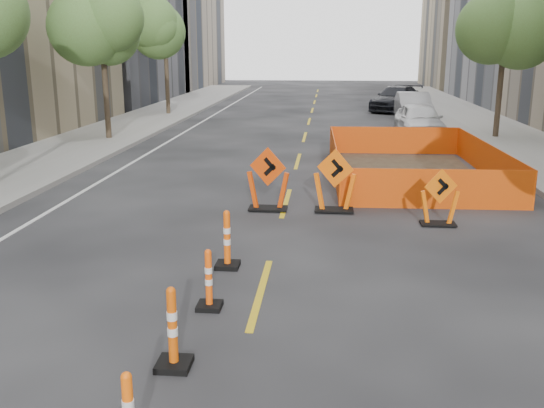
# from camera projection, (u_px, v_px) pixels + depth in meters

# --- Properties ---
(bld_left_d) EXTENTS (12.00, 16.00, 14.00)m
(bld_left_d) POSITION_uv_depth(u_px,v_px,m) (81.00, 3.00, 43.77)
(bld_left_d) COLOR #4C4C51
(bld_left_d) RESTS_ON ground
(bld_right_e) EXTENTS (12.00, 14.00, 16.00)m
(bld_right_e) POSITION_uv_depth(u_px,v_px,m) (495.00, 4.00, 59.16)
(bld_right_e) COLOR tan
(bld_right_e) RESTS_ON ground
(tree_l_c) EXTENTS (2.80, 2.80, 5.95)m
(tree_l_c) POSITION_uv_depth(u_px,v_px,m) (102.00, 33.00, 25.12)
(tree_l_c) COLOR #382B1E
(tree_l_c) RESTS_ON ground
(tree_l_d) EXTENTS (2.80, 2.80, 5.95)m
(tree_l_d) POSITION_uv_depth(u_px,v_px,m) (165.00, 37.00, 34.76)
(tree_l_d) COLOR #382B1E
(tree_l_d) RESTS_ON ground
(tree_r_c) EXTENTS (2.80, 2.80, 5.95)m
(tree_r_c) POSITION_uv_depth(u_px,v_px,m) (505.00, 33.00, 25.54)
(tree_r_c) COLOR #382B1E
(tree_r_c) RESTS_ON ground
(channelizer_4) EXTENTS (0.43, 0.43, 1.10)m
(channelizer_4) POSITION_uv_depth(u_px,v_px,m) (172.00, 328.00, 7.59)
(channelizer_4) COLOR #D74F09
(channelizer_4) RESTS_ON ground
(channelizer_5) EXTENTS (0.38, 0.38, 0.97)m
(channelizer_5) POSITION_uv_depth(u_px,v_px,m) (209.00, 279.00, 9.35)
(channelizer_5) COLOR #FF530A
(channelizer_5) RESTS_ON ground
(channelizer_6) EXTENTS (0.43, 0.43, 1.10)m
(channelizer_6) POSITION_uv_depth(u_px,v_px,m) (227.00, 239.00, 11.09)
(channelizer_6) COLOR #F8580A
(channelizer_6) RESTS_ON ground
(chevron_sign_left) EXTENTS (1.21, 0.94, 1.60)m
(chevron_sign_left) POSITION_uv_depth(u_px,v_px,m) (268.00, 179.00, 14.96)
(chevron_sign_left) COLOR #DB3F09
(chevron_sign_left) RESTS_ON ground
(chevron_sign_center) EXTENTS (1.22, 1.00, 1.58)m
(chevron_sign_center) POSITION_uv_depth(u_px,v_px,m) (335.00, 181.00, 14.81)
(chevron_sign_center) COLOR #FF660A
(chevron_sign_center) RESTS_ON ground
(chevron_sign_right) EXTENTS (0.99, 0.75, 1.32)m
(chevron_sign_right) POSITION_uv_depth(u_px,v_px,m) (440.00, 197.00, 13.70)
(chevron_sign_right) COLOR orange
(chevron_sign_right) RESTS_ON ground
(safety_fence) EXTENTS (5.03, 8.30, 1.02)m
(safety_fence) POSITION_uv_depth(u_px,v_px,m) (411.00, 160.00, 19.10)
(safety_fence) COLOR #FF5B0D
(safety_fence) RESTS_ON ground
(parked_car_near) EXTENTS (1.98, 4.57, 1.54)m
(parked_car_near) POSITION_uv_depth(u_px,v_px,m) (419.00, 120.00, 27.20)
(parked_car_near) COLOR white
(parked_car_near) RESTS_ON ground
(parked_car_mid) EXTENTS (1.68, 4.75, 1.56)m
(parked_car_mid) POSITION_uv_depth(u_px,v_px,m) (413.00, 107.00, 32.98)
(parked_car_mid) COLOR #AEACB2
(parked_car_mid) RESTS_ON ground
(parked_car_far) EXTENTS (4.16, 5.73, 1.54)m
(parked_car_far) POSITION_uv_depth(u_px,v_px,m) (396.00, 99.00, 38.43)
(parked_car_far) COLOR black
(parked_car_far) RESTS_ON ground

